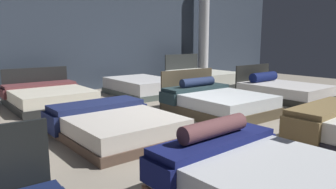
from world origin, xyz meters
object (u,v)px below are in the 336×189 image
object	(u,v)px
bed_1	(275,187)
bed_11	(203,79)
bed_5	(114,124)
bed_9	(49,97)
support_pillar	(204,32)
bed_7	(283,91)
bed_10	(142,87)
bed_6	(216,102)

from	to	relation	value
bed_1	bed_11	distance (m)	7.51
bed_5	bed_11	distance (m)	5.64
bed_1	bed_9	xyz separation A→B (m)	(-0.02, 5.79, -0.03)
bed_9	support_pillar	distance (m)	6.45
bed_5	bed_7	world-z (taller)	bed_7
bed_11	bed_5	bearing A→B (deg)	-148.95
bed_5	bed_10	world-z (taller)	bed_5
bed_7	bed_9	size ratio (longest dim) A/B	1.00
bed_1	bed_5	bearing A→B (deg)	88.21
bed_1	bed_9	distance (m)	5.79
bed_6	bed_10	xyz separation A→B (m)	(0.09, 2.82, -0.02)
bed_5	bed_11	bearing A→B (deg)	30.99
bed_7	support_pillar	world-z (taller)	support_pillar
bed_6	bed_7	xyz separation A→B (m)	(2.48, 0.01, -0.02)
support_pillar	bed_11	bearing A→B (deg)	-135.42
bed_1	bed_5	size ratio (longest dim) A/B	1.02
bed_6	bed_11	xyz separation A→B (m)	(2.45, 2.83, 0.02)
bed_5	bed_6	xyz separation A→B (m)	(2.40, 0.06, 0.04)
bed_5	support_pillar	xyz separation A→B (m)	(6.12, 4.15, 1.56)
bed_1	bed_5	xyz separation A→B (m)	(0.01, 2.83, -0.04)
bed_7	support_pillar	size ratio (longest dim) A/B	0.58
bed_1	bed_10	bearing A→B (deg)	64.80
bed_6	bed_9	world-z (taller)	bed_6
bed_1	bed_11	xyz separation A→B (m)	(4.86, 5.72, 0.01)
bed_1	bed_11	size ratio (longest dim) A/B	0.95
bed_5	support_pillar	bearing A→B (deg)	34.30
bed_6	support_pillar	xyz separation A→B (m)	(3.73, 4.09, 1.52)
bed_5	bed_6	distance (m)	2.40
bed_5	bed_9	world-z (taller)	bed_9
bed_7	bed_10	size ratio (longest dim) A/B	0.98
bed_1	bed_6	distance (m)	3.76
bed_7	bed_11	bearing A→B (deg)	90.30
bed_7	bed_11	xyz separation A→B (m)	(-0.02, 2.83, 0.03)
bed_9	bed_10	bearing A→B (deg)	-1.02
bed_1	bed_10	xyz separation A→B (m)	(2.49, 5.71, -0.02)
bed_6	bed_9	xyz separation A→B (m)	(-2.42, 2.90, -0.02)
bed_11	support_pillar	bearing A→B (deg)	44.85
bed_7	bed_10	xyz separation A→B (m)	(-2.39, 2.81, 0.00)
bed_9	bed_10	world-z (taller)	bed_9
bed_7	bed_1	bearing A→B (deg)	-149.43
bed_1	support_pillar	world-z (taller)	support_pillar
bed_5	support_pillar	size ratio (longest dim) A/B	0.57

